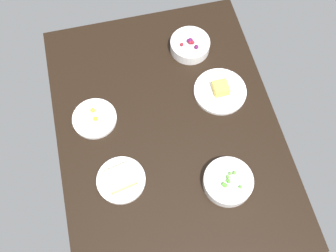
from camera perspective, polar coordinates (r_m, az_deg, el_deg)
name	(u,v)px	position (r cm, az deg, el deg)	size (l,w,h in cm)	color
dining_table	(168,130)	(156.70, 0.00, -0.63)	(114.25, 85.01, 4.00)	black
bowl_peas	(228,181)	(146.20, 8.54, -7.80)	(17.97, 17.97, 5.44)	white
plate_sandwich	(121,179)	(146.57, -6.71, -7.53)	(17.77, 17.77, 4.79)	white
plate_eggs	(95,118)	(157.97, -10.39, 1.15)	(17.26, 17.26, 5.07)	white
bowl_berries	(190,45)	(172.11, 3.14, 11.42)	(16.71, 16.71, 6.94)	white
plate_cheese	(220,91)	(162.68, 7.42, 4.99)	(21.14, 21.14, 5.12)	white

